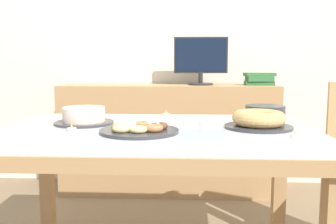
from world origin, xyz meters
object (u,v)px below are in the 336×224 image
Objects in this scene: book_stack at (259,79)px; plate_stack at (265,112)px; cake_chocolate_round at (84,116)px; tealight_right_edge at (295,136)px; computer_monitor at (201,61)px; tealight_near_front at (72,129)px; cake_golden_bundt at (259,120)px; pastry_platter at (139,129)px; tealight_near_cakes at (53,116)px; tealight_centre at (166,114)px.

book_stack reaches higher than plate_stack.
tealight_right_edge is at bearing -19.06° from cake_chocolate_round.
computer_monitor is 1.77× the size of book_stack.
plate_stack is at bearing 26.03° from tealight_near_front.
tealight_near_front is 0.92m from tealight_right_edge.
cake_golden_bundt is 0.26m from tealight_right_edge.
book_stack is at bearing 0.17° from computer_monitor.
plate_stack is (0.62, 0.46, 0.02)m from pastry_platter.
tealight_near_cakes is at bearing -129.17° from computer_monitor.
pastry_platter is 0.77m from plate_stack.
computer_monitor is at bearing -179.83° from book_stack.
book_stack is at bearing 38.31° from tealight_near_cakes.
computer_monitor is 1.51m from pastry_platter.
tealight_near_front is at bearing -126.60° from book_stack.
cake_chocolate_round reaches higher than tealight_near_cakes.
tealight_near_front is (-0.60, -1.43, -0.31)m from computer_monitor.
pastry_platter reaches higher than tealight_right_edge.
cake_chocolate_round is at bearing 160.94° from tealight_right_edge.
cake_chocolate_round is at bearing 143.39° from pastry_platter.
book_stack is 1.16m from tealight_centre.
pastry_platter reaches higher than tealight_near_front.
cake_chocolate_round reaches higher than tealight_near_front.
book_stack is 1.66m from tealight_near_cakes.
book_stack is 6.00× the size of tealight_near_front.
cake_golden_bundt is (0.82, -0.08, 0.00)m from cake_chocolate_round.
tealight_centre is 1.00× the size of tealight_near_front.
tealight_near_front is (-0.29, 0.01, -0.01)m from pastry_platter.
book_stack is 1.01m from plate_stack.
cake_golden_bundt is at bearing -40.58° from tealight_centre.
computer_monitor is at bearing 107.55° from plate_stack.
pastry_platter is at bearing -102.02° from computer_monitor.
book_stack is at bearing 48.81° from cake_chocolate_round.
tealight_right_edge is (0.31, -1.54, -0.31)m from computer_monitor.
tealight_near_front is at bearing -170.81° from cake_golden_bundt.
tealight_near_cakes is (-0.83, -1.02, -0.31)m from computer_monitor.
plate_stack is (0.31, -0.99, -0.28)m from computer_monitor.
book_stack is at bearing 61.94° from pastry_platter.
tealight_near_front is at bearing -153.97° from plate_stack.
computer_monitor is at bearing 76.31° from tealight_centre.
tealight_right_edge is at bearing -6.61° from tealight_near_front.
tealight_right_edge is at bearing -68.23° from cake_golden_bundt.
book_stack is at bearing 79.37° from cake_golden_bundt.
plate_stack is at bearing 73.39° from cake_golden_bundt.
book_stack reaches higher than tealight_right_edge.
book_stack is 1.79m from tealight_near_front.
tealight_centre is at bearing -103.69° from computer_monitor.
computer_monitor is at bearing 99.54° from cake_golden_bundt.
pastry_platter is at bearing -164.75° from cake_golden_bundt.
tealight_centre is 0.64m from tealight_near_front.
pastry_platter is (-0.53, -0.14, -0.02)m from cake_golden_bundt.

